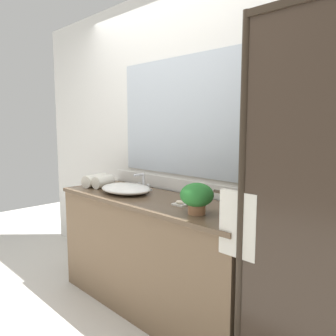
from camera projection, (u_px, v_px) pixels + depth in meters
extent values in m
plane|color=silver|center=(155.00, 308.00, 2.68)|extent=(8.00, 8.00, 0.00)
cube|color=silver|center=(185.00, 145.00, 2.76)|extent=(4.40, 0.05, 2.60)
cube|color=silver|center=(182.00, 186.00, 2.78)|extent=(1.80, 0.01, 0.11)
cube|color=silver|center=(182.00, 117.00, 2.70)|extent=(1.42, 0.01, 0.96)
cube|color=brown|center=(156.00, 256.00, 2.63)|extent=(1.80, 0.56, 0.87)
cube|color=brown|center=(154.00, 200.00, 2.57)|extent=(1.80, 0.58, 0.03)
cylinder|color=#2D2319|center=(241.00, 216.00, 1.70)|extent=(0.04, 0.04, 2.00)
cube|color=#382B21|center=(269.00, 207.00, 1.90)|extent=(0.01, 0.57, 1.96)
cylinder|color=#2D2319|center=(239.00, 195.00, 1.70)|extent=(0.32, 0.02, 0.02)
cube|color=silver|center=(239.00, 225.00, 1.72)|extent=(0.22, 0.04, 0.35)
ellipsoid|color=white|center=(126.00, 189.00, 2.76)|extent=(0.47, 0.35, 0.08)
cube|color=silver|center=(144.00, 189.00, 2.90)|extent=(0.17, 0.04, 0.02)
cylinder|color=silver|center=(144.00, 181.00, 2.89)|extent=(0.02, 0.02, 0.12)
cylinder|color=silver|center=(139.00, 175.00, 2.85)|extent=(0.02, 0.10, 0.02)
cylinder|color=silver|center=(139.00, 185.00, 2.94)|extent=(0.02, 0.02, 0.04)
cylinder|color=silver|center=(148.00, 186.00, 2.85)|extent=(0.02, 0.02, 0.04)
cylinder|color=#B77A51|center=(197.00, 209.00, 2.12)|extent=(0.11, 0.11, 0.06)
ellipsoid|color=#2A772F|center=(197.00, 195.00, 2.11)|extent=(0.21, 0.21, 0.15)
cube|color=silver|center=(180.00, 205.00, 2.34)|extent=(0.10, 0.07, 0.01)
ellipsoid|color=beige|center=(180.00, 202.00, 2.34)|extent=(0.07, 0.04, 0.02)
cylinder|color=silver|center=(247.00, 214.00, 1.98)|extent=(0.02, 0.02, 0.07)
cylinder|color=#2D6638|center=(247.00, 207.00, 1.98)|extent=(0.02, 0.02, 0.01)
cylinder|color=silver|center=(241.00, 215.00, 1.94)|extent=(0.03, 0.03, 0.08)
cylinder|color=#9E895B|center=(242.00, 207.00, 1.94)|extent=(0.02, 0.02, 0.01)
cylinder|color=silver|center=(96.00, 180.00, 3.07)|extent=(0.17, 0.27, 0.11)
cylinder|color=silver|center=(103.00, 182.00, 3.00)|extent=(0.14, 0.21, 0.11)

